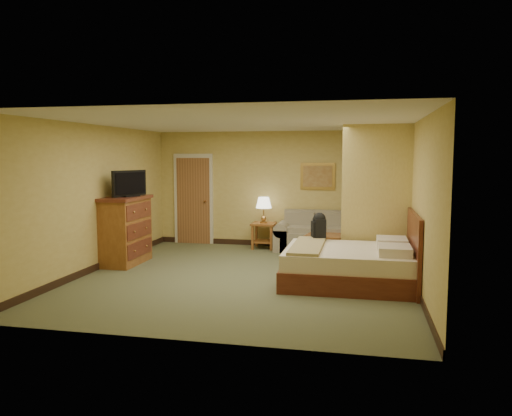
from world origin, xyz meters
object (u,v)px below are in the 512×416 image
(loveseat, at_px, (315,238))
(coffee_table, at_px, (326,241))
(dresser, at_px, (126,230))
(bed, at_px, (355,265))

(loveseat, height_order, coffee_table, loveseat)
(loveseat, xyz_separation_m, dresser, (-3.41, -2.02, 0.37))
(coffee_table, relative_size, bed, 0.40)
(dresser, height_order, bed, dresser)
(loveseat, height_order, bed, bed)
(coffee_table, bearing_deg, loveseat, 112.94)
(coffee_table, distance_m, dresser, 3.94)
(loveseat, relative_size, bed, 0.81)
(loveseat, distance_m, coffee_table, 0.70)
(dresser, bearing_deg, coffee_table, 20.51)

